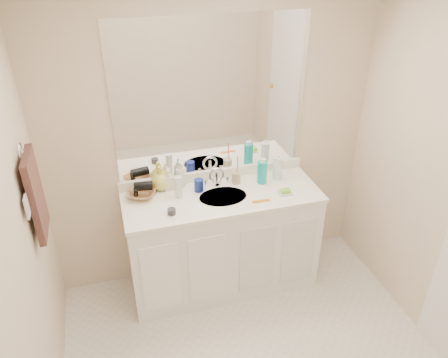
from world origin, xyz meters
TOP-DOWN VIEW (x-y plane):
  - ceiling at (0.00, 0.00)m, footprint 2.60×2.60m
  - wall_back at (0.00, 1.30)m, footprint 2.60×0.02m
  - wall_left at (-1.30, 0.00)m, footprint 0.02×2.60m
  - vanity_cabinet at (0.00, 1.02)m, footprint 1.50×0.55m
  - countertop at (0.00, 1.02)m, footprint 1.52×0.57m
  - backsplash at (0.00, 1.29)m, footprint 1.52×0.03m
  - sink_basin at (0.00, 1.00)m, footprint 0.37×0.37m
  - faucet at (0.00, 1.18)m, footprint 0.02×0.02m
  - mirror at (0.00, 1.29)m, footprint 1.48×0.01m
  - blue_mug at (-0.16, 1.14)m, footprint 0.08×0.08m
  - tan_cup at (0.16, 1.17)m, footprint 0.09×0.09m
  - toothbrush at (0.17, 1.17)m, footprint 0.02×0.04m
  - mouthwash_bottle at (0.36, 1.12)m, footprint 0.09×0.09m
  - clear_pump_bottle at (0.50, 1.15)m, footprint 0.08×0.08m
  - soap_dish at (0.47, 0.91)m, footprint 0.10×0.08m
  - green_soap at (0.47, 0.91)m, footprint 0.08×0.06m
  - orange_comb at (0.26, 0.86)m, footprint 0.14×0.03m
  - dark_jar at (-0.42, 0.88)m, footprint 0.06×0.06m
  - extra_white_bottle at (-0.32, 1.09)m, footprint 0.06×0.06m
  - soap_bottle_white at (-0.28, 1.25)m, footprint 0.10×0.10m
  - soap_bottle_cream at (-0.38, 1.23)m, footprint 0.09×0.09m
  - soap_bottle_yellow at (-0.43, 1.25)m, footprint 0.18×0.18m
  - wicker_basket at (-0.59, 1.17)m, footprint 0.28×0.28m
  - hair_dryer at (-0.57, 1.17)m, footprint 0.15×0.09m
  - towel_ring at (-1.27, 0.77)m, footprint 0.01×0.11m
  - hand_towel at (-1.25, 0.77)m, footprint 0.04×0.32m
  - switch_plate at (-1.27, 0.57)m, footprint 0.01×0.08m

SIDE VIEW (x-z plane):
  - vanity_cabinet at x=0.00m, z-range 0.00..0.85m
  - countertop at x=0.00m, z-range 0.85..0.88m
  - sink_basin at x=0.00m, z-range 0.86..0.88m
  - orange_comb at x=0.26m, z-range 0.88..0.89m
  - soap_dish at x=0.47m, z-range 0.88..0.89m
  - dark_jar at x=-0.42m, z-range 0.88..0.92m
  - green_soap at x=0.47m, z-range 0.89..0.92m
  - wicker_basket at x=-0.59m, z-range 0.88..0.93m
  - backsplash at x=0.00m, z-range 0.88..0.96m
  - tan_cup at x=0.16m, z-range 0.88..0.98m
  - blue_mug at x=-0.16m, z-range 0.88..0.98m
  - faucet at x=0.00m, z-range 0.88..0.99m
  - soap_bottle_cream at x=-0.38m, z-range 0.88..1.05m
  - extra_white_bottle at x=-0.32m, z-range 0.88..1.05m
  - hair_dryer at x=-0.57m, z-range 0.94..1.00m
  - mouthwash_bottle at x=0.36m, z-range 0.88..1.07m
  - soap_bottle_yellow at x=-0.43m, z-range 0.88..1.07m
  - clear_pump_bottle at x=0.50m, z-range 0.88..1.07m
  - soap_bottle_white at x=-0.28m, z-range 0.88..1.09m
  - toothbrush at x=0.17m, z-range 0.94..1.12m
  - wall_back at x=0.00m, z-range 0.00..2.40m
  - wall_left at x=-1.30m, z-range 0.00..2.40m
  - hand_towel at x=-1.25m, z-range 0.98..1.52m
  - switch_plate at x=-1.27m, z-range 1.24..1.36m
  - towel_ring at x=-1.27m, z-range 1.49..1.61m
  - mirror at x=0.00m, z-range 0.96..2.16m
  - ceiling at x=0.00m, z-range 2.39..2.41m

